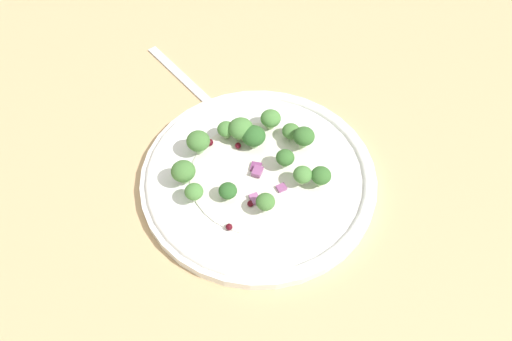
{
  "coord_description": "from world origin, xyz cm",
  "views": [
    {
      "loc": [
        29.29,
        20.32,
        52.38
      ],
      "look_at": [
        0.47,
        -1.8,
        2.7
      ],
      "focal_mm": 38.27,
      "sensor_mm": 36.0,
      "label": 1
    }
  ],
  "objects_px": {
    "broccoli_floret_0": "(198,141)",
    "fork": "(195,89)",
    "plate": "(256,180)",
    "broccoli_floret_1": "(226,129)",
    "broccoli_floret_2": "(194,192)"
  },
  "relations": [
    {
      "from": "broccoli_floret_1",
      "to": "broccoli_floret_0",
      "type": "bearing_deg",
      "value": -15.63
    },
    {
      "from": "broccoli_floret_1",
      "to": "fork",
      "type": "relative_size",
      "value": 0.12
    },
    {
      "from": "broccoli_floret_0",
      "to": "broccoli_floret_1",
      "type": "bearing_deg",
      "value": 164.37
    },
    {
      "from": "broccoli_floret_0",
      "to": "fork",
      "type": "relative_size",
      "value": 0.15
    },
    {
      "from": "broccoli_floret_1",
      "to": "broccoli_floret_2",
      "type": "relative_size",
      "value": 1.03
    },
    {
      "from": "plate",
      "to": "broccoli_floret_1",
      "type": "height_order",
      "value": "broccoli_floret_1"
    },
    {
      "from": "broccoli_floret_0",
      "to": "broccoli_floret_2",
      "type": "xyz_separation_m",
      "value": [
        0.05,
        0.04,
        -0.0
      ]
    },
    {
      "from": "broccoli_floret_1",
      "to": "broccoli_floret_2",
      "type": "bearing_deg",
      "value": 18.41
    },
    {
      "from": "broccoli_floret_0",
      "to": "broccoli_floret_2",
      "type": "relative_size",
      "value": 1.33
    },
    {
      "from": "plate",
      "to": "fork",
      "type": "height_order",
      "value": "plate"
    },
    {
      "from": "broccoli_floret_1",
      "to": "plate",
      "type": "bearing_deg",
      "value": 68.12
    },
    {
      "from": "broccoli_floret_0",
      "to": "fork",
      "type": "xyz_separation_m",
      "value": [
        -0.08,
        -0.08,
        -0.03
      ]
    },
    {
      "from": "broccoli_floret_1",
      "to": "broccoli_floret_2",
      "type": "distance_m",
      "value": 0.1
    },
    {
      "from": "broccoli_floret_0",
      "to": "broccoli_floret_1",
      "type": "distance_m",
      "value": 0.04
    },
    {
      "from": "broccoli_floret_2",
      "to": "fork",
      "type": "xyz_separation_m",
      "value": [
        -0.14,
        -0.12,
        -0.03
      ]
    }
  ]
}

